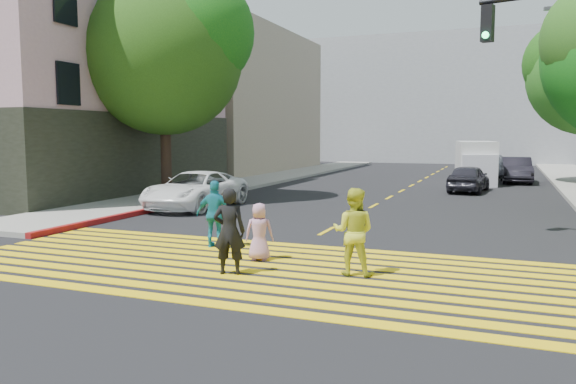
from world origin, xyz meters
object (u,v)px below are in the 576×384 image
Objects in this scene: pedestrian_extra at (215,214)px; dark_car_near at (469,178)px; pedestrian_man at (229,231)px; dark_car_parked at (516,170)px; silver_car at (491,165)px; pedestrian_woman at (353,232)px; white_van at (476,164)px; white_sedan at (196,190)px; pedestrian_child at (259,232)px; tree_left at (166,48)px.

pedestrian_extra reaches higher than dark_car_near.
dark_car_parked is (5.47, 24.42, -0.14)m from pedestrian_man.
dark_car_parked is at bearing 115.09° from silver_car.
silver_car reaches higher than dark_car_parked.
white_van is (1.11, 22.06, 0.25)m from pedestrian_woman.
dark_car_near is 0.74× the size of white_van.
pedestrian_man is at bearing -55.28° from white_sedan.
dark_car_parked reaches higher than dark_car_near.
dark_car_near reaches higher than pedestrian_child.
pedestrian_man is 1.36× the size of pedestrian_child.
tree_left is at bearing 141.97° from white_sedan.
white_van is (11.45, 12.68, -5.11)m from tree_left.
pedestrian_man is (8.09, -10.23, -5.36)m from tree_left.
pedestrian_child is at bearing -106.48° from dark_car_parked.
white_sedan is (-5.70, 8.34, -0.18)m from pedestrian_man.
pedestrian_woman reaches higher than silver_car.
white_sedan is (-7.96, 7.49, -0.17)m from pedestrian_woman.
silver_car is 1.14× the size of dark_car_parked.
dark_car_parked is at bearing -122.80° from pedestrian_child.
tree_left is 20.39m from dark_car_parked.
dark_car_parked is (6.98, 22.21, -0.10)m from pedestrian_extra.
tree_left reaches higher than white_sedan.
pedestrian_woman is 0.35× the size of white_sedan.
pedestrian_extra is at bearing 79.50° from dark_car_near.
silver_car is (0.73, 10.88, 0.07)m from dark_car_near.
pedestrian_extra is (-1.55, 0.88, 0.18)m from pedestrian_child.
white_van is (3.36, 22.91, 0.25)m from pedestrian_man.
white_van is (9.06, 14.57, 0.42)m from white_sedan.
dark_car_parked reaches higher than white_sedan.
silver_car is at bearing -117.81° from pedestrian_child.
white_sedan is (-4.19, 6.12, -0.13)m from pedestrian_extra.
pedestrian_extra is 0.37× the size of dark_car_parked.
pedestrian_man is 2.41m from pedestrian_woman.
pedestrian_man is at bearing 114.52° from pedestrian_extra.
white_van is at bearing 47.90° from tree_left.
white_van reaches higher than dark_car_parked.
white_sedan reaches higher than pedestrian_child.
pedestrian_extra is at bearing -23.50° from pedestrian_woman.
tree_left is at bearing -67.15° from pedestrian_child.
tree_left is 17.83m from white_van.
pedestrian_woman is 2.28m from pedestrian_child.
pedestrian_child is at bearing -107.14° from white_van.
white_van is (-0.68, -6.04, 0.39)m from silver_car.
pedestrian_man is 0.33× the size of white_van.
pedestrian_man reaches higher than pedestrian_child.
dark_car_parked is at bearing -119.63° from pedestrian_man.
dark_car_parked is (2.16, 6.36, 0.07)m from dark_car_near.
tree_left is at bearing 64.60° from silver_car.
white_van reaches higher than white_sedan.
dark_car_parked is 0.84× the size of white_van.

